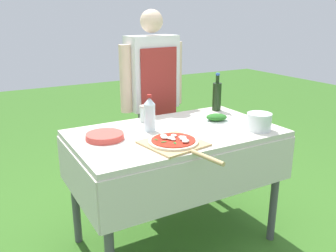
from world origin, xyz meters
TOP-DOWN VIEW (x-y plane):
  - ground_plane at (0.00, 0.00)m, footprint 12.00×12.00m
  - prep_table at (0.00, 0.00)m, footprint 1.30×0.77m
  - person_cook at (0.19, 0.68)m, footprint 0.57×0.23m
  - pizza_on_peel at (-0.13, -0.22)m, footprint 0.35×0.55m
  - oil_bottle at (0.52, 0.28)m, footprint 0.07×0.07m
  - water_bottle at (-0.14, 0.08)m, footprint 0.07×0.07m
  - herb_container at (0.35, 0.04)m, footprint 0.20×0.18m
  - mixing_tub at (0.46, -0.25)m, footprint 0.15×0.15m
  - plate_stack at (-0.44, 0.07)m, footprint 0.22×0.22m
  - sauce_jar at (-0.08, 0.27)m, footprint 0.08×0.08m

SIDE VIEW (x-z plane):
  - ground_plane at x=0.00m, z-range 0.00..0.00m
  - prep_table at x=0.00m, z-range 0.29..1.08m
  - pizza_on_peel at x=-0.13m, z-range 0.78..0.83m
  - plate_stack at x=-0.44m, z-range 0.79..0.83m
  - herb_container at x=0.35m, z-range 0.79..0.84m
  - sauce_jar at x=-0.08m, z-range 0.79..0.90m
  - mixing_tub at x=0.46m, z-range 0.79..0.90m
  - water_bottle at x=-0.14m, z-range 0.78..1.02m
  - person_cook at x=0.19m, z-range 0.14..1.67m
  - oil_bottle at x=0.52m, z-range 0.76..1.05m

